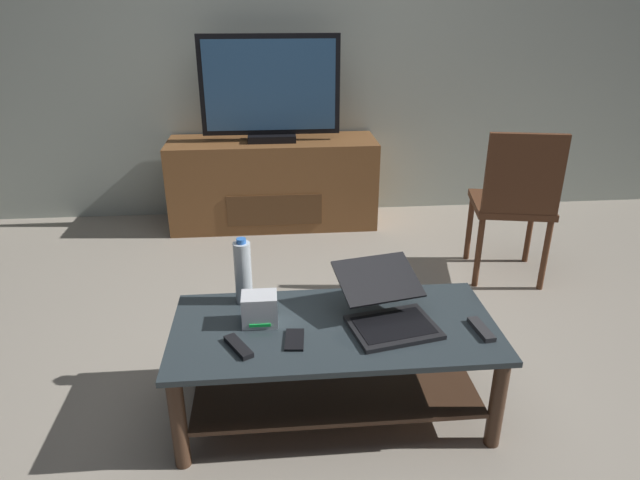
{
  "coord_description": "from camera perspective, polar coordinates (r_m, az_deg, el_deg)",
  "views": [
    {
      "loc": [
        -0.2,
        -2.12,
        1.61
      ],
      "look_at": [
        0.01,
        0.25,
        0.56
      ],
      "focal_mm": 31.34,
      "sensor_mm": 36.0,
      "label": 1
    }
  ],
  "objects": [
    {
      "name": "back_wall",
      "position": [
        4.33,
        -2.58,
        20.97
      ],
      "size": [
        6.4,
        0.12,
        2.8
      ],
      "primitive_type": "cube",
      "color": "#A8B2A8",
      "rests_on": "ground"
    },
    {
      "name": "laptop",
      "position": [
        2.24,
        6.85,
        -6.82
      ],
      "size": [
        0.41,
        0.48,
        0.18
      ],
      "color": "black",
      "rests_on": "coffee_table"
    },
    {
      "name": "soundbar_remote",
      "position": [
        2.11,
        -8.32,
        -10.72
      ],
      "size": [
        0.12,
        0.16,
        0.02
      ],
      "primitive_type": "cube",
      "rotation": [
        0.0,
        0.0,
        0.52
      ],
      "color": "black",
      "rests_on": "coffee_table"
    },
    {
      "name": "tv_remote",
      "position": [
        2.27,
        16.14,
        -8.75
      ],
      "size": [
        0.06,
        0.16,
        0.02
      ],
      "primitive_type": "cube",
      "rotation": [
        0.0,
        0.0,
        0.12
      ],
      "color": "#2D2D30",
      "rests_on": "coffee_table"
    },
    {
      "name": "router_box",
      "position": [
        2.22,
        -6.18,
        -7.02
      ],
      "size": [
        0.14,
        0.11,
        0.13
      ],
      "color": "silver",
      "rests_on": "coffee_table"
    },
    {
      "name": "water_bottle_near",
      "position": [
        2.35,
        -7.86,
        -3.26
      ],
      "size": [
        0.07,
        0.07,
        0.29
      ],
      "color": "silver",
      "rests_on": "coffee_table"
    },
    {
      "name": "dining_chair",
      "position": [
        3.44,
        19.29,
        4.03
      ],
      "size": [
        0.52,
        0.52,
        0.93
      ],
      "color": "#59331E",
      "rests_on": "ground"
    },
    {
      "name": "media_cabinet",
      "position": [
        4.21,
        -4.77,
        5.85
      ],
      "size": [
        1.51,
        0.48,
        0.65
      ],
      "color": "brown",
      "rests_on": "ground"
    },
    {
      "name": "ground_plane",
      "position": [
        2.67,
        0.29,
        -13.34
      ],
      "size": [
        7.68,
        7.68,
        0.0
      ],
      "primitive_type": "plane",
      "color": "#9E9384"
    },
    {
      "name": "television",
      "position": [
        4.03,
        -5.1,
        14.93
      ],
      "size": [
        0.97,
        0.2,
        0.73
      ],
      "color": "black",
      "rests_on": "media_cabinet"
    },
    {
      "name": "coffee_table",
      "position": [
        2.3,
        1.46,
        -11.4
      ],
      "size": [
        1.28,
        0.6,
        0.41
      ],
      "color": "#2D383D",
      "rests_on": "ground"
    },
    {
      "name": "cell_phone",
      "position": [
        2.14,
        -2.62,
        -10.14
      ],
      "size": [
        0.08,
        0.15,
        0.01
      ],
      "primitive_type": "cube",
      "rotation": [
        0.0,
        0.0,
        -0.09
      ],
      "color": "black",
      "rests_on": "coffee_table"
    }
  ]
}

